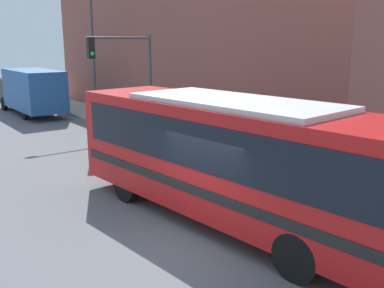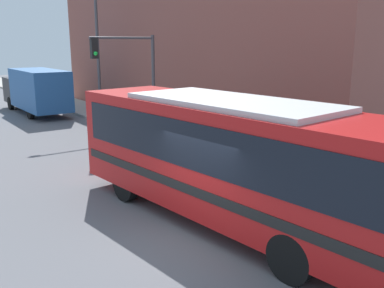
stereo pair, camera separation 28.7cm
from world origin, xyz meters
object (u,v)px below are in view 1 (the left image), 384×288
parking_meter (166,122)px  traffic_light_pole (128,67)px  city_bus (232,153)px  pedestrian_mid_block (203,128)px  street_lamp (86,36)px  pedestrian_near_corner (238,131)px  delivery_truck (30,90)px  fire_hydrant (228,151)px

parking_meter → traffic_light_pole: bearing=123.7°
city_bus → pedestrian_mid_block: city_bus is taller
street_lamp → pedestrian_near_corner: bearing=-83.5°
parking_meter → pedestrian_near_corner: (1.21, -3.61, 0.02)m
city_bus → parking_meter: city_bus is taller
city_bus → pedestrian_mid_block: (4.17, 6.40, -0.86)m
pedestrian_mid_block → delivery_truck: bearing=101.1°
city_bus → pedestrian_near_corner: city_bus is taller
delivery_truck → pedestrian_mid_block: size_ratio=4.78×
parking_meter → street_lamp: 9.13m
delivery_truck → pedestrian_near_corner: (3.63, -16.01, -0.60)m
city_bus → pedestrian_near_corner: 7.11m
pedestrian_near_corner → pedestrian_mid_block: pedestrian_mid_block is taller
city_bus → pedestrian_near_corner: bearing=40.3°
delivery_truck → pedestrian_near_corner: size_ratio=4.88×
delivery_truck → pedestrian_mid_block: bearing=-78.9°
fire_hydrant → delivery_truck: bearing=98.2°
street_lamp → delivery_truck: bearing=118.5°
delivery_truck → traffic_light_pole: (1.40, -10.86, 1.89)m
delivery_truck → fire_hydrant: bearing=-81.8°
fire_hydrant → pedestrian_mid_block: (0.44, 2.10, 0.52)m
parking_meter → pedestrian_near_corner: 3.81m
city_bus → delivery_truck: city_bus is taller
delivery_truck → parking_meter: (2.43, -12.40, -0.61)m
traffic_light_pole → street_lamp: 6.88m
city_bus → fire_hydrant: bearing=43.8°
fire_hydrant → traffic_light_pole: (-1.03, 5.88, 2.98)m
traffic_light_pole → delivery_truck: bearing=97.3°
delivery_truck → street_lamp: (2.29, -4.21, 3.42)m
parking_meter → pedestrian_mid_block: (0.44, -2.25, 0.04)m
street_lamp → pedestrian_near_corner: (1.35, -11.80, -4.02)m
city_bus → delivery_truck: bearing=81.2°
delivery_truck → traffic_light_pole: bearing=-82.7°
city_bus → fire_hydrant: city_bus is taller
parking_meter → street_lamp: street_lamp is taller
city_bus → traffic_light_pole: bearing=69.9°
fire_hydrant → pedestrian_near_corner: (1.21, 0.73, 0.50)m
street_lamp → pedestrian_near_corner: 12.54m
traffic_light_pole → parking_meter: bearing=-56.3°
delivery_truck → pedestrian_near_corner: 16.43m
street_lamp → pedestrian_mid_block: street_lamp is taller
delivery_truck → street_lamp: bearing=-61.5°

